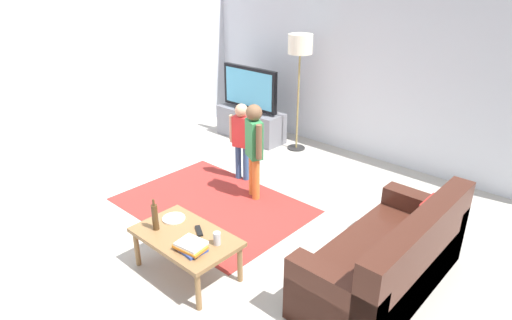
{
  "coord_description": "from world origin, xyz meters",
  "views": [
    {
      "loc": [
        3.08,
        -2.76,
        2.68
      ],
      "look_at": [
        0.0,
        0.6,
        0.65
      ],
      "focal_mm": 30.69,
      "sensor_mm": 36.0,
      "label": 1
    }
  ],
  "objects": [
    {
      "name": "couch",
      "position": [
        1.84,
        0.35,
        0.29
      ],
      "size": [
        0.8,
        1.8,
        0.86
      ],
      "color": "#472319",
      "rests_on": "ground"
    },
    {
      "name": "ground",
      "position": [
        0.0,
        0.0,
        0.0
      ],
      "size": [
        7.8,
        7.8,
        0.0
      ],
      "primitive_type": "plane",
      "color": "#B2ADA3"
    },
    {
      "name": "floor_lamp",
      "position": [
        -0.82,
        2.45,
        1.54
      ],
      "size": [
        0.36,
        0.36,
        1.78
      ],
      "color": "#262626",
      "rests_on": "ground"
    },
    {
      "name": "bottle",
      "position": [
        0.04,
        -0.83,
        0.55
      ],
      "size": [
        0.06,
        0.06,
        0.32
      ],
      "color": "#4C3319",
      "rests_on": "coffee_table"
    },
    {
      "name": "wall_back",
      "position": [
        0.0,
        3.0,
        1.35
      ],
      "size": [
        6.0,
        0.12,
        2.7
      ],
      "primitive_type": "cube",
      "color": "silver",
      "rests_on": "ground"
    },
    {
      "name": "area_rug",
      "position": [
        -0.46,
        0.32,
        0.0
      ],
      "size": [
        2.2,
        1.6,
        0.01
      ],
      "primitive_type": "cube",
      "color": "#9E2D28",
      "rests_on": "ground"
    },
    {
      "name": "tv_remote",
      "position": [
        0.37,
        -0.59,
        0.43
      ],
      "size": [
        0.17,
        0.13,
        0.02
      ],
      "primitive_type": "cube",
      "rotation": [
        0.0,
        0.0,
        -0.53
      ],
      "color": "black",
      "rests_on": "coffee_table"
    },
    {
      "name": "soda_can",
      "position": [
        0.64,
        -0.61,
        0.48
      ],
      "size": [
        0.07,
        0.07,
        0.12
      ],
      "primitive_type": "cylinder",
      "color": "silver",
      "rests_on": "coffee_table"
    },
    {
      "name": "child_center",
      "position": [
        -0.24,
        0.83,
        0.73
      ],
      "size": [
        0.37,
        0.25,
        1.21
      ],
      "color": "orange",
      "rests_on": "ground"
    },
    {
      "name": "child_near_tv",
      "position": [
        -0.7,
        1.09,
        0.64
      ],
      "size": [
        0.34,
        0.19,
        1.07
      ],
      "color": "#33598C",
      "rests_on": "ground"
    },
    {
      "name": "coffee_table",
      "position": [
        0.32,
        -0.71,
        0.37
      ],
      "size": [
        1.0,
        0.6,
        0.42
      ],
      "color": "olive",
      "rests_on": "ground"
    },
    {
      "name": "book_stack",
      "position": [
        0.53,
        -0.82,
        0.46
      ],
      "size": [
        0.29,
        0.23,
        0.08
      ],
      "color": "#334CA5",
      "rests_on": "coffee_table"
    },
    {
      "name": "plate",
      "position": [
        0.02,
        -0.61,
        0.43
      ],
      "size": [
        0.22,
        0.22,
        0.02
      ],
      "color": "white",
      "rests_on": "coffee_table"
    },
    {
      "name": "wall_left",
      "position": [
        -3.0,
        0.0,
        1.35
      ],
      "size": [
        0.12,
        6.0,
        2.7
      ],
      "primitive_type": "cube",
      "color": "silver",
      "rests_on": "ground"
    },
    {
      "name": "tv",
      "position": [
        -1.68,
        2.28,
        0.85
      ],
      "size": [
        1.1,
        0.28,
        0.71
      ],
      "color": "black",
      "rests_on": "tv_stand"
    },
    {
      "name": "tv_stand",
      "position": [
        -1.68,
        2.3,
        0.24
      ],
      "size": [
        1.2,
        0.44,
        0.5
      ],
      "color": "slate",
      "rests_on": "ground"
    }
  ]
}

